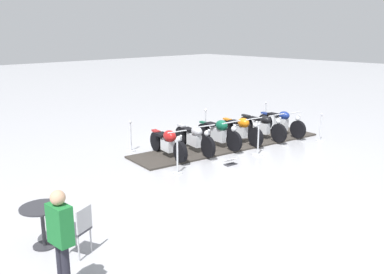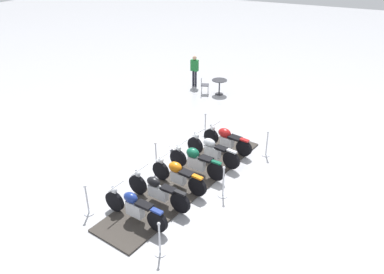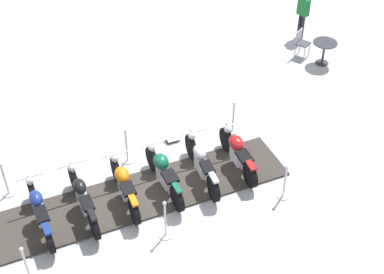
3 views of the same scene
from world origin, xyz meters
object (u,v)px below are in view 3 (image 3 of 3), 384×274
at_px(motorcycle_black, 83,197).
at_px(stanchion_right_front, 233,121).
at_px(motorcycle_copper, 124,185).
at_px(stanchion_left_front, 284,186).
at_px(cafe_chair_near_table, 301,41).
at_px(motorcycle_chrome, 201,162).
at_px(stanchion_right_rear, 6,183).
at_px(info_placard, 172,139).
at_px(stanchion_left_mid, 165,225).
at_px(bystander_person, 303,11).
at_px(motorcycle_forest, 163,172).
at_px(stanchion_right_mid, 127,152).
at_px(cafe_table, 324,48).
at_px(stanchion_left_rear, 27,269).
at_px(motorcycle_navy, 39,210).
at_px(motorcycle_maroon, 237,152).

xyz_separation_m(motorcycle_black, stanchion_right_front, (-4.73, -0.66, -0.15)).
height_order(motorcycle_copper, motorcycle_black, motorcycle_black).
xyz_separation_m(stanchion_left_front, cafe_chair_near_table, (-4.62, -4.86, 0.18)).
bearing_deg(motorcycle_black, motorcycle_chrome, -91.78).
relative_size(motorcycle_chrome, stanchion_right_rear, 2.24).
xyz_separation_m(motorcycle_chrome, stanchion_left_front, (-1.34, 1.62, -0.15)).
bearing_deg(info_placard, stanchion_left_mid, -114.43).
bearing_deg(stanchion_left_mid, stanchion_right_front, -146.44).
relative_size(motorcycle_black, info_placard, 5.71).
relative_size(info_placard, bystander_person, 0.24).
bearing_deg(motorcycle_chrome, info_placard, 8.79).
distance_m(motorcycle_forest, stanchion_left_mid, 1.52).
height_order(stanchion_right_front, bystander_person, bystander_person).
height_order(motorcycle_black, stanchion_right_mid, stanchion_right_mid).
height_order(cafe_table, bystander_person, bystander_person).
xyz_separation_m(stanchion_left_mid, info_placard, (-1.80, -2.80, -0.27)).
bearing_deg(info_placard, stanchion_left_rear, -145.72).
relative_size(motorcycle_copper, stanchion_right_rear, 2.12).
bearing_deg(motorcycle_chrome, stanchion_right_rear, 77.78).
bearing_deg(cafe_chair_near_table, motorcycle_forest, -88.60).
distance_m(motorcycle_navy, stanchion_left_rear, 1.52).
bearing_deg(cafe_table, motorcycle_maroon, 26.41).
distance_m(stanchion_left_rear, info_placard, 5.39).
height_order(motorcycle_chrome, motorcycle_forest, motorcycle_chrome).
bearing_deg(motorcycle_chrome, cafe_chair_near_table, -49.13).
bearing_deg(bystander_person, stanchion_left_front, 43.77).
distance_m(motorcycle_maroon, stanchion_left_mid, 2.89).
bearing_deg(stanchion_left_front, motorcycle_forest, -37.22).
bearing_deg(cafe_chair_near_table, stanchion_left_mid, -82.53).
bearing_deg(motorcycle_forest, motorcycle_chrome, -92.64).
bearing_deg(motorcycle_forest, cafe_table, -66.24).
xyz_separation_m(motorcycle_maroon, motorcycle_black, (3.98, -0.58, -0.01)).
relative_size(stanchion_left_rear, bystander_person, 0.61).
distance_m(stanchion_right_mid, cafe_chair_near_table, 7.46).
bearing_deg(info_placard, cafe_table, 16.17).
relative_size(motorcycle_chrome, stanchion_right_mid, 2.16).
distance_m(motorcycle_maroon, motorcycle_chrome, 1.00).
relative_size(stanchion_right_mid, stanchion_left_mid, 0.96).
bearing_deg(motorcycle_chrome, motorcycle_copper, 94.10).
height_order(motorcycle_chrome, stanchion_right_mid, stanchion_right_mid).
height_order(motorcycle_navy, stanchion_right_rear, stanchion_right_rear).
height_order(motorcycle_copper, cafe_chair_near_table, motorcycle_copper).
bearing_deg(motorcycle_forest, motorcycle_copper, 88.16).
xyz_separation_m(motorcycle_copper, cafe_chair_near_table, (-7.95, -2.94, 0.02)).
distance_m(motorcycle_forest, motorcycle_black, 2.01).
bearing_deg(stanchion_right_mid, motorcycle_copper, 61.16).
xyz_separation_m(stanchion_left_mid, bystander_person, (-8.45, -5.35, 0.68)).
bearing_deg(cafe_chair_near_table, motorcycle_chrome, -84.00).
distance_m(stanchion_right_front, info_placard, 1.74).
height_order(motorcycle_copper, bystander_person, bystander_person).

